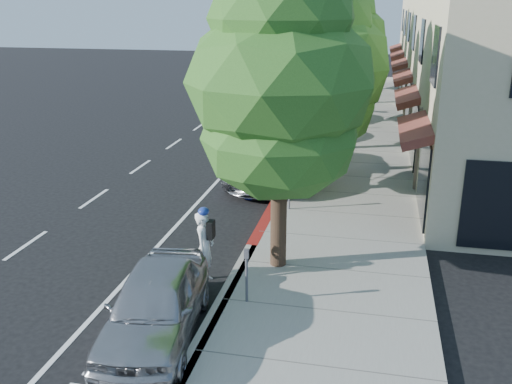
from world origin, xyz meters
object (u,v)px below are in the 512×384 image
(dark_sedan, at_px, (298,128))
(near_car_a, at_px, (155,305))
(bicycle, at_px, (266,188))
(pedestrian, at_px, (334,150))
(silver_suv, at_px, (276,157))
(street_tree_4, at_px, (346,29))
(street_tree_2, at_px, (328,57))
(street_tree_3, at_px, (339,41))
(white_pickup, at_px, (309,110))
(dark_suv_far, at_px, (316,80))
(cyclist, at_px, (205,247))
(street_tree_1, at_px, (311,69))
(street_tree_5, at_px, (351,34))
(street_tree_0, at_px, (280,86))

(dark_sedan, xyz_separation_m, near_car_a, (-0.47, -16.92, 0.02))
(bicycle, bearing_deg, dark_sedan, -3.67)
(pedestrian, bearing_deg, silver_suv, -4.76)
(dark_sedan, bearing_deg, near_car_a, -97.06)
(dark_sedan, bearing_deg, street_tree_4, 76.99)
(street_tree_2, height_order, street_tree_3, street_tree_3)
(white_pickup, xyz_separation_m, dark_suv_far, (-0.92, 11.54, 0.09))
(street_tree_3, xyz_separation_m, dark_suv_far, (-2.32, 11.11, -3.51))
(street_tree_4, height_order, cyclist, street_tree_4)
(white_pickup, bearing_deg, street_tree_1, -83.09)
(street_tree_4, distance_m, pedestrian, 15.86)
(street_tree_4, height_order, dark_suv_far, street_tree_4)
(dark_suv_far, relative_size, near_car_a, 1.29)
(street_tree_2, distance_m, cyclist, 13.50)
(dark_sedan, bearing_deg, bicycle, -94.80)
(street_tree_5, height_order, white_pickup, street_tree_5)
(street_tree_4, relative_size, pedestrian, 4.58)
(street_tree_4, bearing_deg, pedestrian, -87.46)
(silver_suv, distance_m, near_car_a, 11.01)
(bicycle, distance_m, dark_suv_far, 24.13)
(dark_sedan, bearing_deg, silver_suv, -95.48)
(cyclist, xyz_separation_m, near_car_a, (-0.27, -2.50, -0.17))
(silver_suv, distance_m, white_pickup, 10.07)
(dark_sedan, bearing_deg, street_tree_3, 67.53)
(street_tree_0, height_order, cyclist, street_tree_0)
(street_tree_0, distance_m, near_car_a, 5.54)
(bicycle, bearing_deg, silver_suv, -2.06)
(street_tree_2, distance_m, silver_suv, 5.74)
(street_tree_4, bearing_deg, white_pickup, -102.28)
(street_tree_1, relative_size, street_tree_5, 1.07)
(cyclist, xyz_separation_m, silver_suv, (0.20, 8.50, -0.01))
(white_pickup, bearing_deg, dark_suv_far, 94.57)
(pedestrian, bearing_deg, bicycle, 28.29)
(street_tree_4, bearing_deg, bicycle, -93.91)
(street_tree_2, distance_m, pedestrian, 4.70)
(cyclist, xyz_separation_m, dark_suv_far, (-0.72, 30.11, 0.04))
(near_car_a, bearing_deg, street_tree_0, 54.57)
(street_tree_4, xyz_separation_m, dark_sedan, (-1.40, -10.58, -4.05))
(street_tree_2, height_order, dark_sedan, street_tree_2)
(cyclist, height_order, pedestrian, pedestrian)
(bicycle, xyz_separation_m, silver_suv, (-0.10, 2.50, 0.43))
(street_tree_3, distance_m, bicycle, 13.66)
(street_tree_0, xyz_separation_m, dark_sedan, (-1.40, 13.42, -3.89))
(cyclist, bearing_deg, silver_suv, 1.98)
(street_tree_2, relative_size, white_pickup, 1.16)
(street_tree_3, distance_m, dark_sedan, 6.08)
(street_tree_3, height_order, dark_suv_far, street_tree_3)
(street_tree_5, distance_m, dark_sedan, 16.99)
(street_tree_2, relative_size, street_tree_4, 0.90)
(cyclist, bearing_deg, dark_sedan, 2.53)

